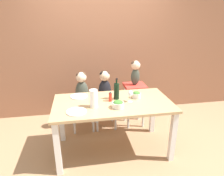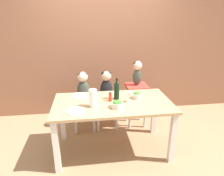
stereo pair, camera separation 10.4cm
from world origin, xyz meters
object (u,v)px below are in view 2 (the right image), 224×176
at_px(salad_bowl_small, 137,95).
at_px(dinner_plate_back_left, 79,96).
at_px(chair_far_center, 106,106).
at_px(chair_far_left, 84,107).
at_px(person_baby_right, 137,70).
at_px(paper_towel_roll, 93,98).
at_px(person_child_center, 106,85).
at_px(wine_glass_near, 130,94).
at_px(chair_right_highchair, 136,94).
at_px(salad_bowl_large, 117,104).
at_px(wine_bottle, 117,91).
at_px(person_child_left, 83,86).
at_px(dinner_plate_front_left, 76,111).

distance_m(salad_bowl_small, dinner_plate_back_left, 0.83).
relative_size(chair_far_center, salad_bowl_small, 3.74).
height_order(chair_far_center, salad_bowl_small, salad_bowl_small).
bearing_deg(chair_far_left, person_baby_right, 0.13).
height_order(paper_towel_roll, dinner_plate_back_left, paper_towel_roll).
distance_m(person_child_center, wine_glass_near, 0.75).
bearing_deg(chair_far_left, person_child_center, 0.23).
height_order(chair_far_left, chair_far_center, same).
bearing_deg(salad_bowl_small, wine_glass_near, -137.26).
distance_m(chair_right_highchair, paper_towel_roll, 1.13).
xyz_separation_m(person_baby_right, salad_bowl_large, (-0.47, -0.85, -0.20)).
xyz_separation_m(wine_bottle, dinner_plate_back_left, (-0.52, 0.17, -0.11)).
bearing_deg(wine_bottle, salad_bowl_large, -97.09).
bearing_deg(dinner_plate_back_left, person_child_left, 82.24).
height_order(wine_bottle, salad_bowl_large, wine_bottle).
height_order(chair_far_left, salad_bowl_small, salad_bowl_small).
bearing_deg(salad_bowl_small, dinner_plate_front_left, -160.44).
bearing_deg(wine_bottle, paper_towel_roll, -148.04).
bearing_deg(salad_bowl_large, person_baby_right, 61.19).
relative_size(chair_right_highchair, wine_glass_near, 4.63).
xyz_separation_m(chair_far_left, chair_right_highchair, (0.90, 0.00, 0.20)).
bearing_deg(chair_far_center, person_child_left, 179.77).
relative_size(person_child_center, salad_bowl_small, 4.51).
distance_m(person_child_center, dinner_plate_front_left, 1.00).
bearing_deg(wine_glass_near, chair_far_left, 132.11).
height_order(chair_right_highchair, dinner_plate_back_left, dinner_plate_back_left).
xyz_separation_m(person_baby_right, salad_bowl_small, (-0.15, -0.58, -0.20)).
height_order(wine_bottle, paper_towel_roll, wine_bottle).
bearing_deg(person_child_left, chair_far_center, -0.23).
distance_m(chair_far_center, person_child_left, 0.54).
height_order(chair_far_left, paper_towel_roll, paper_towel_roll).
xyz_separation_m(chair_far_left, wine_glass_near, (0.63, -0.70, 0.48)).
bearing_deg(paper_towel_roll, chair_far_center, 72.20).
height_order(wine_glass_near, dinner_plate_front_left, wine_glass_near).
distance_m(chair_far_center, paper_towel_roll, 0.95).
xyz_separation_m(person_child_left, person_child_center, (0.38, 0.00, 0.00)).
xyz_separation_m(chair_far_left, dinner_plate_front_left, (-0.09, -0.88, 0.38)).
distance_m(paper_towel_roll, dinner_plate_back_left, 0.44).
height_order(chair_far_left, chair_right_highchair, chair_right_highchair).
height_order(chair_far_left, dinner_plate_back_left, dinner_plate_back_left).
relative_size(wine_bottle, wine_glass_near, 1.87).
distance_m(chair_far_left, person_child_left, 0.38).
bearing_deg(wine_glass_near, dinner_plate_back_left, 156.29).
bearing_deg(chair_far_left, salad_bowl_large, -63.03).
bearing_deg(person_child_left, salad_bowl_large, -63.07).
distance_m(chair_far_center, salad_bowl_small, 0.81).
distance_m(person_baby_right, salad_bowl_large, 0.99).
relative_size(wine_glass_near, salad_bowl_large, 1.07).
bearing_deg(wine_bottle, person_baby_right, 52.68).
distance_m(chair_far_center, wine_bottle, 0.75).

